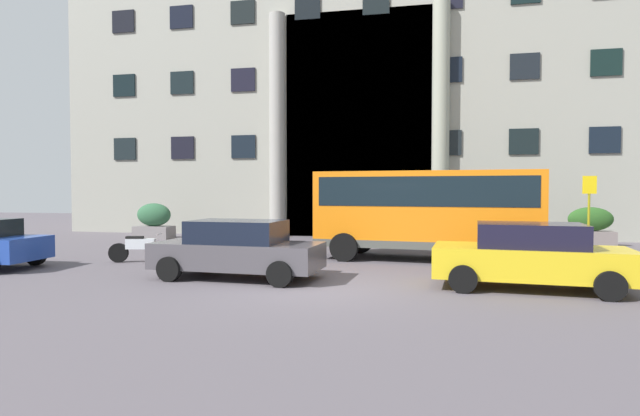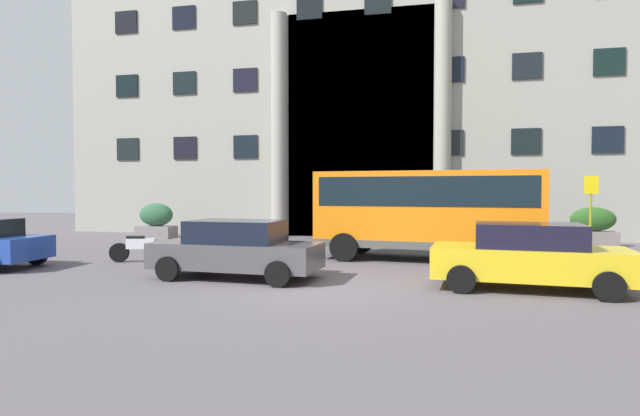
# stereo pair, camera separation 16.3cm
# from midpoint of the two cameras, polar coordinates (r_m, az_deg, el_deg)

# --- Properties ---
(ground_plane) EXTENTS (80.00, 64.00, 0.12)m
(ground_plane) POSITION_cam_midpoint_polar(r_m,az_deg,el_deg) (11.93, -1.02, -9.22)
(ground_plane) COLOR #585158
(office_building_facade) EXTENTS (32.92, 9.64, 20.05)m
(office_building_facade) POSITION_cam_midpoint_polar(r_m,az_deg,el_deg) (30.00, 6.98, 16.99)
(office_building_facade) COLOR #99998C
(office_building_facade) RESTS_ON ground_plane
(orange_minibus) EXTENTS (7.17, 3.06, 2.85)m
(orange_minibus) POSITION_cam_midpoint_polar(r_m,az_deg,el_deg) (16.90, 11.45, 0.05)
(orange_minibus) COLOR orange
(orange_minibus) RESTS_ON ground_plane
(bus_stop_sign) EXTENTS (0.44, 0.08, 2.73)m
(bus_stop_sign) POSITION_cam_midpoint_polar(r_m,az_deg,el_deg) (19.48, 27.38, 0.10)
(bus_stop_sign) COLOR #9D9517
(bus_stop_sign) RESTS_ON ground_plane
(hedge_planter_entrance_left) EXTENTS (1.86, 0.77, 1.37)m
(hedge_planter_entrance_left) POSITION_cam_midpoint_polar(r_m,az_deg,el_deg) (21.91, 19.73, -2.29)
(hedge_planter_entrance_left) COLOR slate
(hedge_planter_entrance_left) RESTS_ON ground_plane
(hedge_planter_east) EXTENTS (1.72, 0.93, 1.64)m
(hedge_planter_east) POSITION_cam_midpoint_polar(r_m,az_deg,el_deg) (25.13, -18.05, -1.43)
(hedge_planter_east) COLOR slate
(hedge_planter_east) RESTS_ON ground_plane
(hedge_planter_entrance_right) EXTENTS (1.75, 0.76, 1.58)m
(hedge_planter_entrance_right) POSITION_cam_midpoint_polar(r_m,az_deg,el_deg) (23.02, 27.53, -1.95)
(hedge_planter_entrance_right) COLOR slate
(hedge_planter_entrance_right) RESTS_ON ground_plane
(hedge_planter_west) EXTENTS (1.99, 0.84, 1.49)m
(hedge_planter_west) POSITION_cam_midpoint_polar(r_m,az_deg,el_deg) (22.00, 4.79, -2.01)
(hedge_planter_west) COLOR slate
(hedge_planter_west) RESTS_ON ground_plane
(parked_coupe_end) EXTENTS (4.34, 2.09, 1.49)m
(parked_coupe_end) POSITION_cam_midpoint_polar(r_m,az_deg,el_deg) (13.37, -9.45, -4.50)
(parked_coupe_end) COLOR #4A474C
(parked_coupe_end) RESTS_ON ground_plane
(parked_hatchback_near) EXTENTS (4.36, 2.22, 1.51)m
(parked_hatchback_near) POSITION_cam_midpoint_polar(r_m,az_deg,el_deg) (12.65, 21.83, -4.93)
(parked_hatchback_near) COLOR gold
(parked_hatchback_near) RESTS_ON ground_plane
(motorcycle_far_end) EXTENTS (1.96, 0.57, 0.89)m
(motorcycle_far_end) POSITION_cam_midpoint_polar(r_m,az_deg,el_deg) (15.01, 24.37, -5.08)
(motorcycle_far_end) COLOR black
(motorcycle_far_end) RESTS_ON ground_plane
(motorcycle_near_kerb) EXTENTS (2.00, 0.77, 0.89)m
(motorcycle_near_kerb) POSITION_cam_midpoint_polar(r_m,az_deg,el_deg) (15.45, -6.03, -4.70)
(motorcycle_near_kerb) COLOR black
(motorcycle_near_kerb) RESTS_ON ground_plane
(scooter_by_planter) EXTENTS (1.95, 0.70, 0.89)m
(scooter_by_planter) POSITION_cam_midpoint_polar(r_m,az_deg,el_deg) (17.10, -19.60, -4.16)
(scooter_by_planter) COLOR black
(scooter_by_planter) RESTS_ON ground_plane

